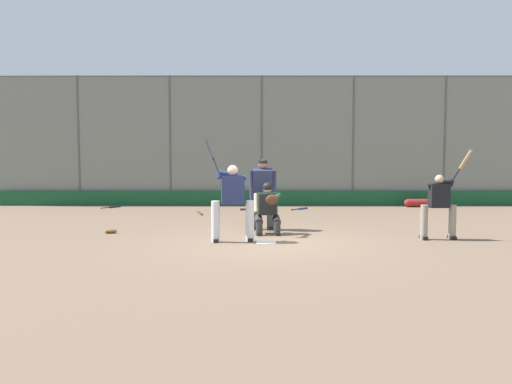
% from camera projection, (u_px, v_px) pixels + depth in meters
% --- Properties ---
extents(ground_plane, '(160.00, 160.00, 0.00)m').
position_uv_depth(ground_plane, '(266.00, 243.00, 11.00)').
color(ground_plane, '#7A604C').
extents(home_plate_marker, '(0.43, 0.43, 0.01)m').
position_uv_depth(home_plate_marker, '(266.00, 242.00, 11.00)').
color(home_plate_marker, white).
rests_on(home_plate_marker, ground_plane).
extents(backstop_fence, '(21.11, 0.08, 4.95)m').
position_uv_depth(backstop_fence, '(262.00, 138.00, 19.07)').
color(backstop_fence, '#515651').
rests_on(backstop_fence, ground_plane).
extents(padding_wall, '(20.61, 0.18, 0.56)m').
position_uv_depth(padding_wall, '(262.00, 198.00, 19.14)').
color(padding_wall, '#19512D').
rests_on(padding_wall, ground_plane).
extents(bleachers_beyond, '(14.72, 2.50, 1.48)m').
position_uv_depth(bleachers_beyond, '(296.00, 188.00, 21.72)').
color(bleachers_beyond, slate).
rests_on(bleachers_beyond, ground_plane).
extents(batter_at_plate, '(1.13, 0.59, 2.29)m').
position_uv_depth(batter_at_plate, '(232.00, 200.00, 11.07)').
color(batter_at_plate, silver).
rests_on(batter_at_plate, ground_plane).
extents(catcher_behind_plate, '(0.67, 0.78, 1.27)m').
position_uv_depth(catcher_behind_plate, '(268.00, 207.00, 12.14)').
color(catcher_behind_plate, '#333333').
rests_on(catcher_behind_plate, ground_plane).
extents(umpire_home, '(0.74, 0.46, 1.81)m').
position_uv_depth(umpire_home, '(263.00, 192.00, 12.88)').
color(umpire_home, '#4C4C51').
rests_on(umpire_home, ground_plane).
extents(batter_on_deck, '(1.00, 0.59, 2.05)m').
position_uv_depth(batter_on_deck, '(439.00, 204.00, 11.38)').
color(batter_on_deck, gray).
rests_on(batter_on_deck, ground_plane).
extents(spare_bat_near_backstop, '(0.55, 0.73, 0.07)m').
position_uv_depth(spare_bat_near_backstop, '(113.00, 207.00, 18.31)').
color(spare_bat_near_backstop, black).
rests_on(spare_bat_near_backstop, ground_plane).
extents(spare_bat_by_padding, '(0.86, 0.08, 0.07)m').
position_uv_depth(spare_bat_by_padding, '(249.00, 209.00, 17.47)').
color(spare_bat_by_padding, black).
rests_on(spare_bat_by_padding, ground_plane).
extents(spare_bat_third_base_side, '(0.64, 0.62, 0.07)m').
position_uv_depth(spare_bat_third_base_side, '(301.00, 209.00, 17.73)').
color(spare_bat_third_base_side, black).
rests_on(spare_bat_third_base_side, ground_plane).
extents(spare_bat_first_base_side, '(0.26, 0.79, 0.07)m').
position_uv_depth(spare_bat_first_base_side, '(201.00, 213.00, 16.25)').
color(spare_bat_first_base_side, black).
rests_on(spare_bat_first_base_side, ground_plane).
extents(fielding_glove_on_dirt, '(0.28, 0.21, 0.10)m').
position_uv_depth(fielding_glove_on_dirt, '(111.00, 231.00, 12.34)').
color(fielding_glove_on_dirt, brown).
rests_on(fielding_glove_on_dirt, ground_plane).
extents(equipment_bag_dugout_side, '(1.29, 0.30, 0.30)m').
position_uv_depth(equipment_bag_dugout_side, '(421.00, 203.00, 18.57)').
color(equipment_bag_dugout_side, maroon).
rests_on(equipment_bag_dugout_side, ground_plane).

